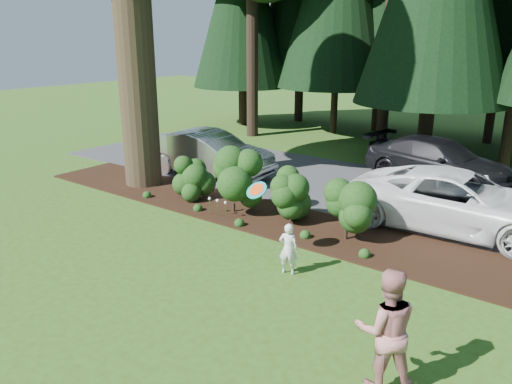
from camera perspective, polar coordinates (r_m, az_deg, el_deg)
ground at (r=12.57m, az=-10.60°, el=-6.25°), size 80.00×80.00×0.00m
mulch_bed at (r=14.77m, az=-1.32°, el=-2.20°), size 16.00×2.50×0.05m
driveway at (r=18.13m, az=7.03°, el=1.39°), size 22.00×6.00×0.03m
shrub_row at (r=13.99m, az=0.84°, el=0.06°), size 6.53×1.60×1.61m
lily_cluster at (r=14.18m, az=-4.42°, el=-1.08°), size 0.69×0.09×0.57m
car_silver_wagon at (r=18.46m, az=-5.45°, el=4.40°), size 5.09×2.15×1.63m
car_white_suv at (r=14.15m, az=22.14°, el=-1.02°), size 5.79×2.88×1.57m
car_dark_suv at (r=18.66m, az=20.09°, el=3.37°), size 5.51×2.97×1.52m
child at (r=10.87m, az=3.73°, el=-6.49°), size 0.49×0.40×1.16m
adult at (r=7.68m, az=14.63°, el=-14.95°), size 1.16×1.11×1.89m
frisbee at (r=11.10m, az=0.08°, el=0.22°), size 0.52×0.41×0.36m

